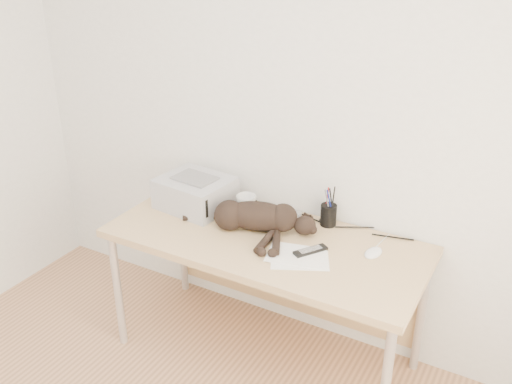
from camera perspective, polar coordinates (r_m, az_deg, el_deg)
The scene contains 11 objects.
wall_back at distance 2.93m, azimuth 4.39°, elevation 8.04°, with size 3.50×3.50×0.00m, color white.
desk at distance 2.99m, azimuth 1.70°, elevation -6.13°, with size 1.60×0.70×0.74m.
printer at distance 3.14m, azimuth -6.07°, elevation -0.05°, with size 0.41×0.36×0.18m.
papers at distance 2.71m, azimuth 4.20°, elevation -6.49°, with size 0.35×0.29×0.01m.
cat at distance 2.90m, azimuth -0.20°, elevation -2.58°, with size 0.71×0.36×0.16m.
mug at distance 3.08m, azimuth -0.97°, elevation -1.21°, with size 0.11×0.11×0.10m, color white.
pen_cup at distance 2.97m, azimuth 7.26°, elevation -2.25°, with size 0.08×0.08×0.21m.
remote_grey at distance 3.03m, azimuth 3.99°, elevation -2.65°, with size 0.04×0.16×0.02m, color slate.
remote_black at distance 2.74m, azimuth 5.46°, elevation -5.91°, with size 0.05×0.17×0.02m, color black.
mouse at distance 2.77m, azimuth 11.67°, elevation -5.75°, with size 0.07×0.12×0.04m, color white.
cable_tangle at distance 3.10m, azimuth 3.66°, elevation -2.03°, with size 1.36×0.08×0.01m, color black, non-canonical shape.
Camera 1 is at (1.17, -0.79, 2.17)m, focal length 40.00 mm.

